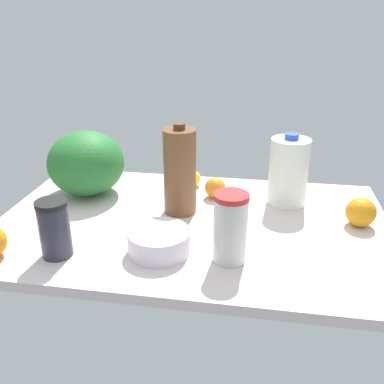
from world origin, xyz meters
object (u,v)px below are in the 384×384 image
tumbler_cup (230,228)px  orange_loose (215,188)px  milk_jug (288,172)px  mixing_bowl (159,241)px  shaker_bottle (55,229)px  chocolate_milk_jug (180,172)px  lemon_beside_bowl (192,178)px  orange_by_jug (361,212)px  watermelon (86,163)px

tumbler_cup → orange_loose: 40.15cm
milk_jug → mixing_bowl: size_ratio=1.43×
shaker_bottle → chocolate_milk_jug: bearing=-131.1°
tumbler_cup → lemon_beside_bowl: tumbler_cup is taller
shaker_bottle → orange_loose: 57.60cm
shaker_bottle → milk_jug: milk_jug is taller
tumbler_cup → milk_jug: milk_jug is taller
tumbler_cup → orange_loose: (8.16, -38.87, -5.87)cm
orange_loose → orange_by_jug: size_ratio=0.81×
chocolate_milk_jug → milk_jug: chocolate_milk_jug is taller
tumbler_cup → chocolate_milk_jug: bearing=-55.5°
shaker_bottle → orange_by_jug: 87.94cm
chocolate_milk_jug → lemon_beside_bowl: chocolate_milk_jug is taller
shaker_bottle → orange_loose: shaker_bottle is taller
tumbler_cup → watermelon: (52.82, -35.56, 1.64)cm
milk_jug → tumbler_cup: bearing=67.5°
mixing_bowl → chocolate_milk_jug: bearing=-92.1°
tumbler_cup → lemon_beside_bowl: (17.55, -47.75, -6.46)cm
orange_loose → watermelon: bearing=4.2°
chocolate_milk_jug → shaker_bottle: (27.26, 31.20, -5.79)cm
chocolate_milk_jug → orange_by_jug: bearing=179.3°
watermelon → shaker_bottle: (-7.56, 40.54, -3.20)cm
chocolate_milk_jug → orange_by_jug: 55.92cm
lemon_beside_bowl → orange_loose: orange_loose is taller
tumbler_cup → mixing_bowl: 19.96cm
watermelon → milk_jug: size_ratio=1.09×
orange_loose → orange_by_jug: bearing=163.6°
mixing_bowl → orange_loose: orange_loose is taller
milk_jug → orange_loose: 25.22cm
shaker_bottle → orange_by_jug: (-82.41, -30.51, -3.45)cm
shaker_bottle → mixing_bowl: shaker_bottle is taller
shaker_bottle → mixing_bowl: 27.42cm
chocolate_milk_jug → milk_jug: size_ratio=1.20×
lemon_beside_bowl → orange_loose: size_ratio=0.84×
watermelon → lemon_beside_bowl: size_ratio=4.34×
chocolate_milk_jug → watermelon: chocolate_milk_jug is taller
tumbler_cup → lemon_beside_bowl: 51.29cm
orange_by_jug → chocolate_milk_jug: bearing=-0.7°
mixing_bowl → orange_loose: (-10.76, -37.93, 0.44)cm
chocolate_milk_jug → watermelon: bearing=-15.0°
shaker_bottle → lemon_beside_bowl: size_ratio=2.62×
watermelon → lemon_beside_bowl: (-35.27, -12.19, -8.10)cm
tumbler_cup → milk_jug: (-15.86, -38.26, 1.78)cm
milk_jug → shaker_bottle: bearing=35.3°
shaker_bottle → orange_by_jug: shaker_bottle is taller
milk_jug → orange_by_jug: 25.71cm
orange_by_jug → lemon_beside_bowl: bearing=-22.1°
mixing_bowl → orange_loose: 39.43cm
mixing_bowl → orange_loose: bearing=-105.8°
orange_loose → orange_by_jug: 47.24cm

